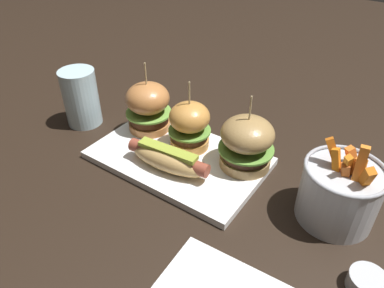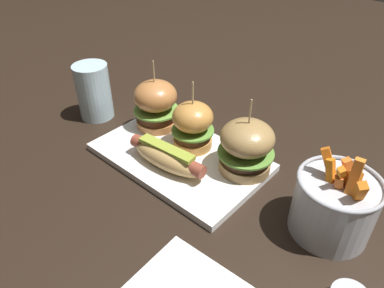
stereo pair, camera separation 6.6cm
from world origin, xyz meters
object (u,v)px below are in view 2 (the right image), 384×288
Objects in this scene: slider_center at (193,125)px; fries_bucket at (334,205)px; slider_left at (156,104)px; hot_dog at (167,157)px; platter_main at (180,157)px; water_glass at (94,92)px; slider_right at (246,146)px.

fries_bucket is at bearing -2.44° from slider_center.
slider_left is at bearing 177.48° from fries_bucket.
slider_center is 0.29m from fries_bucket.
hot_dog is at bearing -166.20° from fries_bucket.
platter_main is at bearing -22.15° from slider_left.
slider_left reaches higher than slider_center.
slider_left is 0.11m from slider_center.
platter_main is 0.13m from slider_left.
water_glass is at bearing -178.78° from platter_main.
fries_bucket is (0.40, -0.02, -0.01)m from slider_left.
hot_dog is 0.09m from slider_center.
fries_bucket is (0.28, 0.07, 0.02)m from hot_dog.
hot_dog is (0.01, -0.04, 0.03)m from platter_main.
slider_right reaches higher than platter_main.
fries_bucket is at bearing 3.32° from water_glass.
slider_center is 0.95× the size of fries_bucket.
fries_bucket is at bearing 5.17° from platter_main.
slider_left is at bearing 143.58° from hot_dog.
slider_left reaches higher than slider_right.
slider_right is (0.12, 0.05, 0.06)m from platter_main.
platter_main is 2.28× the size of slider_right.
hot_dog is at bearing -77.26° from platter_main.
slider_left is 0.40m from fries_bucket.
slider_right is 1.14× the size of water_glass.
fries_bucket is at bearing -2.52° from slider_left.
slider_center reaches higher than fries_bucket.
fries_bucket is 1.17× the size of water_glass.
fries_bucket reaches higher than water_glass.
platter_main is 0.27m from water_glass.
water_glass is at bearing 172.04° from hot_dog.
slider_center is 0.98× the size of slider_right.
slider_right is 0.18m from fries_bucket.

